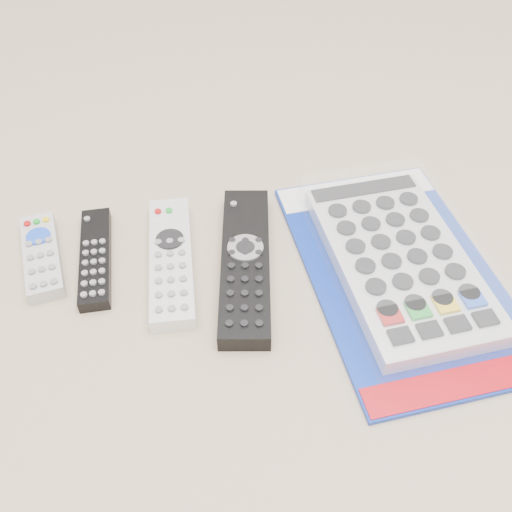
{
  "coord_description": "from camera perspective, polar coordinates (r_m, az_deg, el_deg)",
  "views": [
    {
      "loc": [
        -0.04,
        -0.5,
        0.54
      ],
      "look_at": [
        0.04,
        -0.01,
        0.01
      ],
      "focal_mm": 40.0,
      "sensor_mm": 36.0,
      "label": 1
    }
  ],
  "objects": [
    {
      "name": "remote_small_grey",
      "position": [
        0.78,
        -20.63,
        0.06
      ],
      "size": [
        0.07,
        0.15,
        0.02
      ],
      "rotation": [
        0.0,
        0.0,
        0.17
      ],
      "color": "#ABABAD",
      "rests_on": "ground"
    },
    {
      "name": "remote_slim_black",
      "position": [
        0.76,
        -15.77,
        -0.14
      ],
      "size": [
        0.04,
        0.17,
        0.02
      ],
      "rotation": [
        0.0,
        0.0,
        0.02
      ],
      "color": "black",
      "rests_on": "ground"
    },
    {
      "name": "remote_silver_dvd",
      "position": [
        0.73,
        -8.49,
        -0.4
      ],
      "size": [
        0.06,
        0.21,
        0.02
      ],
      "rotation": [
        0.0,
        0.0,
        -0.03
      ],
      "color": "silver",
      "rests_on": "ground"
    },
    {
      "name": "remote_large_black",
      "position": [
        0.72,
        -1.07,
        -0.68
      ],
      "size": [
        0.1,
        0.26,
        0.03
      ],
      "rotation": [
        0.0,
        0.0,
        -0.15
      ],
      "color": "black",
      "rests_on": "ground"
    },
    {
      "name": "jumbo_remote_packaged",
      "position": [
        0.73,
        14.21,
        -0.26
      ],
      "size": [
        0.26,
        0.39,
        0.05
      ],
      "rotation": [
        0.0,
        0.0,
        0.08
      ],
      "color": "#0E2C9D",
      "rests_on": "ground"
    }
  ]
}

